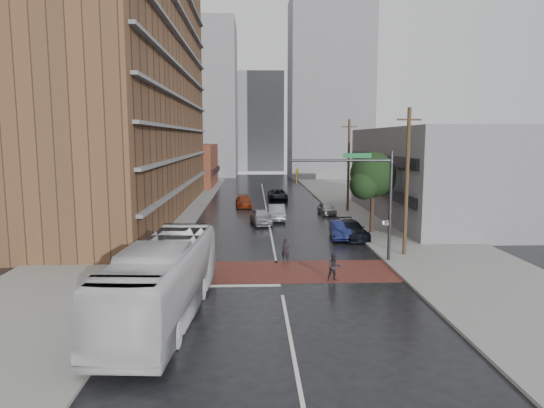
{
  "coord_description": "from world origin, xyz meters",
  "views": [
    {
      "loc": [
        -1.45,
        -27.88,
        7.98
      ],
      "look_at": [
        -0.18,
        5.06,
        3.5
      ],
      "focal_mm": 32.0,
      "sensor_mm": 36.0,
      "label": 1
    }
  ],
  "objects": [
    {
      "name": "crosswalk",
      "position": [
        0.0,
        0.5,
        0.01
      ],
      "size": [
        14.0,
        5.0,
        0.02
      ],
      "primitive_type": "cube",
      "color": "maroon",
      "rests_on": "ground"
    },
    {
      "name": "pedestrian_a",
      "position": [
        0.61,
        2.69,
        0.78
      ],
      "size": [
        0.63,
        0.48,
        1.56
      ],
      "primitive_type": "imported",
      "rotation": [
        0.0,
        0.0,
        -0.2
      ],
      "color": "black",
      "rests_on": "ground"
    },
    {
      "name": "utility_pole_near",
      "position": [
        8.8,
        4.0,
        5.14
      ],
      "size": [
        1.6,
        0.26,
        10.0
      ],
      "color": "#473321",
      "rests_on": "ground"
    },
    {
      "name": "distant_tower_center",
      "position": [
        0.0,
        95.0,
        12.0
      ],
      "size": [
        12.0,
        10.0,
        24.0
      ],
      "primitive_type": "cube",
      "color": "slate",
      "rests_on": "ground"
    },
    {
      "name": "transit_bus",
      "position": [
        -5.5,
        -6.8,
        1.73
      ],
      "size": [
        3.74,
        12.57,
        3.46
      ],
      "primitive_type": "imported",
      "rotation": [
        0.0,
        0.0,
        -0.07
      ],
      "color": "silver",
      "rests_on": "ground"
    },
    {
      "name": "car_parked_far",
      "position": [
        6.3,
        22.54,
        0.63
      ],
      "size": [
        1.83,
        3.8,
        1.25
      ],
      "primitive_type": "imported",
      "rotation": [
        0.0,
        0.0,
        0.1
      ],
      "color": "#A3A5AB",
      "rests_on": "ground"
    },
    {
      "name": "ground",
      "position": [
        0.0,
        0.0,
        0.0
      ],
      "size": [
        160.0,
        160.0,
        0.0
      ],
      "primitive_type": "plane",
      "color": "black",
      "rests_on": "ground"
    },
    {
      "name": "car_travel_c",
      "position": [
        -2.61,
        28.42,
        0.65
      ],
      "size": [
        2.11,
        4.59,
        1.3
      ],
      "primitive_type": "imported",
      "rotation": [
        0.0,
        0.0,
        0.06
      ],
      "color": "maroon",
      "rests_on": "ground"
    },
    {
      "name": "sidewalk_east",
      "position": [
        11.5,
        25.0,
        0.07
      ],
      "size": [
        9.0,
        90.0,
        0.15
      ],
      "primitive_type": "cube",
      "color": "gray",
      "rests_on": "ground"
    },
    {
      "name": "utility_pole_far",
      "position": [
        8.8,
        24.0,
        5.14
      ],
      "size": [
        1.6,
        0.26,
        10.0
      ],
      "color": "#473321",
      "rests_on": "ground"
    },
    {
      "name": "sidewalk_west",
      "position": [
        -11.5,
        25.0,
        0.07
      ],
      "size": [
        9.0,
        90.0,
        0.15
      ],
      "primitive_type": "cube",
      "color": "gray",
      "rests_on": "ground"
    },
    {
      "name": "car_travel_a",
      "position": [
        -0.77,
        16.68,
        0.75
      ],
      "size": [
        2.31,
        4.58,
        1.5
      ],
      "primitive_type": "imported",
      "rotation": [
        0.0,
        0.0,
        0.13
      ],
      "color": "#A3A5AB",
      "rests_on": "ground"
    },
    {
      "name": "pedestrian_b",
      "position": [
        3.06,
        -1.5,
        0.78
      ],
      "size": [
        0.81,
        0.66,
        1.56
      ],
      "primitive_type": "imported",
      "rotation": [
        0.0,
        0.0,
        0.1
      ],
      "color": "black",
      "rests_on": "ground"
    },
    {
      "name": "car_parked_mid",
      "position": [
        6.3,
        10.0,
        0.71
      ],
      "size": [
        2.68,
        5.16,
        1.43
      ],
      "primitive_type": "imported",
      "rotation": [
        0.0,
        0.0,
        0.14
      ],
      "color": "black",
      "rests_on": "ground"
    },
    {
      "name": "street_tree",
      "position": [
        8.52,
        12.03,
        4.73
      ],
      "size": [
        4.2,
        4.1,
        6.9
      ],
      "color": "#332319",
      "rests_on": "ground"
    },
    {
      "name": "storefront_west",
      "position": [
        -12.0,
        54.0,
        3.5
      ],
      "size": [
        8.0,
        16.0,
        7.0
      ],
      "primitive_type": "cube",
      "color": "brown",
      "rests_on": "ground"
    },
    {
      "name": "car_parked_near",
      "position": [
        5.46,
        10.0,
        0.7
      ],
      "size": [
        1.81,
        4.33,
        1.39
      ],
      "primitive_type": "imported",
      "rotation": [
        0.0,
        0.0,
        -0.08
      ],
      "color": "#151C4A",
      "rests_on": "ground"
    },
    {
      "name": "building_east",
      "position": [
        16.5,
        20.0,
        4.5
      ],
      "size": [
        11.0,
        26.0,
        9.0
      ],
      "primitive_type": "cube",
      "color": "slate",
      "rests_on": "ground"
    },
    {
      "name": "distant_tower_west",
      "position": [
        -14.0,
        78.0,
        16.0
      ],
      "size": [
        18.0,
        16.0,
        32.0
      ],
      "primitive_type": "cube",
      "color": "slate",
      "rests_on": "ground"
    },
    {
      "name": "distant_tower_east",
      "position": [
        14.0,
        72.0,
        18.0
      ],
      "size": [
        16.0,
        14.0,
        36.0
      ],
      "primitive_type": "cube",
      "color": "slate",
      "rests_on": "ground"
    },
    {
      "name": "suv_travel",
      "position": [
        1.68,
        34.21,
        0.72
      ],
      "size": [
        2.48,
        5.2,
        1.43
      ],
      "primitive_type": "imported",
      "rotation": [
        0.0,
        0.0,
        0.02
      ],
      "color": "black",
      "rests_on": "ground"
    },
    {
      "name": "signal_mast",
      "position": [
        5.85,
        2.5,
        4.73
      ],
      "size": [
        6.5,
        0.3,
        7.2
      ],
      "color": "#2D2D33",
      "rests_on": "ground"
    },
    {
      "name": "apartment_block",
      "position": [
        -14.0,
        24.0,
        14.0
      ],
      "size": [
        10.0,
        44.0,
        28.0
      ],
      "primitive_type": "cube",
      "color": "brown",
      "rests_on": "ground"
    },
    {
      "name": "car_travel_b",
      "position": [
        0.8,
        19.04,
        0.75
      ],
      "size": [
        1.61,
        4.58,
        1.51
      ],
      "primitive_type": "imported",
      "rotation": [
        0.0,
        0.0,
        -0.0
      ],
      "color": "#979B9E",
      "rests_on": "ground"
    }
  ]
}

